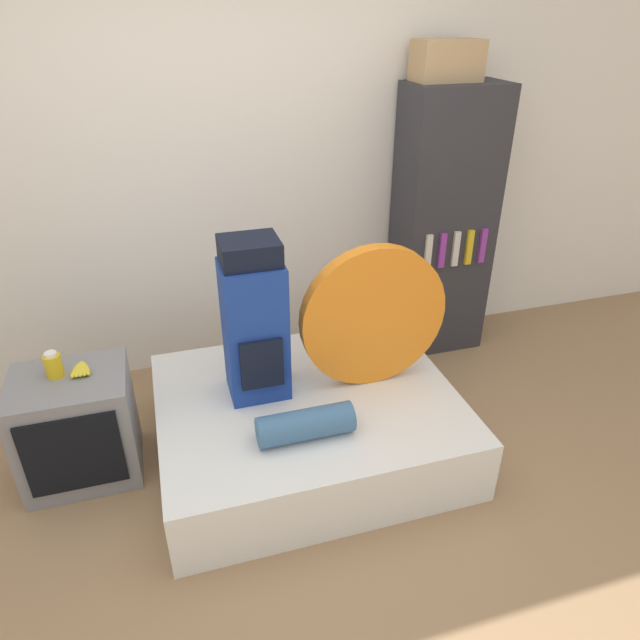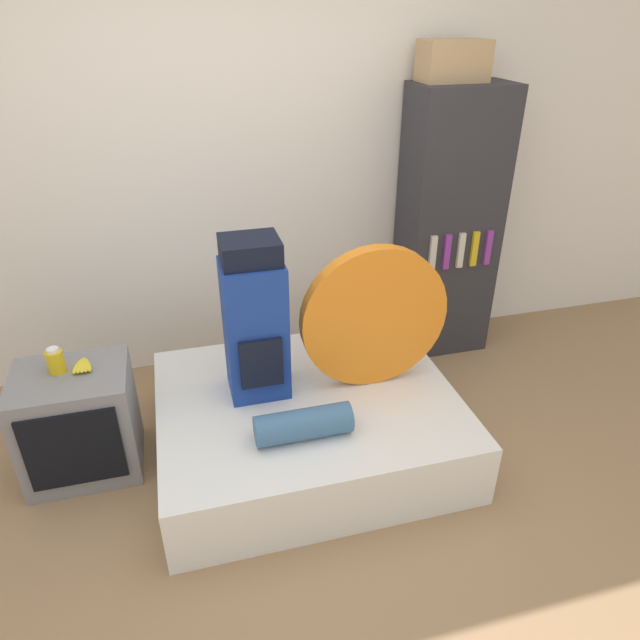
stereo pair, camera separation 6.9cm
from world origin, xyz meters
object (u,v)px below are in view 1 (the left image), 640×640
object	(u,v)px
tent_bag	(373,317)
backpack	(254,323)
canister	(53,365)
television	(78,427)
bookshelf	(443,225)
sleeping_roll	(305,424)
cardboard_box	(447,60)

from	to	relation	value
tent_bag	backpack	bearing A→B (deg)	172.77
canister	tent_bag	bearing A→B (deg)	-5.68
backpack	television	distance (m)	1.05
bookshelf	television	bearing A→B (deg)	-163.49
tent_bag	bookshelf	world-z (taller)	bookshelf
sleeping_roll	television	distance (m)	1.18
cardboard_box	bookshelf	bearing A→B (deg)	-25.76
tent_bag	bookshelf	distance (m)	1.14
sleeping_roll	canister	world-z (taller)	canister
television	cardboard_box	bearing A→B (deg)	17.80
tent_bag	bookshelf	size ratio (longest dim) A/B	0.44
tent_bag	television	distance (m)	1.61
tent_bag	cardboard_box	size ratio (longest dim) A/B	2.07
backpack	cardboard_box	bearing A→B (deg)	29.61
bookshelf	backpack	bearing A→B (deg)	-152.77
canister	sleeping_roll	bearing A→B (deg)	-24.92
television	cardboard_box	world-z (taller)	cardboard_box
bookshelf	sleeping_roll	bearing A→B (deg)	-137.47
tent_bag	cardboard_box	xyz separation A→B (m)	(0.73, 0.84, 1.13)
canister	bookshelf	xyz separation A→B (m)	(2.38, 0.65, 0.24)
sleeping_roll	canister	xyz separation A→B (m)	(-1.12, 0.52, 0.22)
sleeping_roll	television	world-z (taller)	television
backpack	sleeping_roll	bearing A→B (deg)	-72.17
sleeping_roll	television	size ratio (longest dim) A/B	0.79
canister	bookshelf	world-z (taller)	bookshelf
television	bookshelf	size ratio (longest dim) A/B	0.33
backpack	television	world-z (taller)	backpack
television	cardboard_box	distance (m)	2.86
backpack	sleeping_roll	distance (m)	0.57
backpack	tent_bag	size ratio (longest dim) A/B	1.09
sleeping_roll	cardboard_box	xyz separation A→B (m)	(1.20, 1.20, 1.45)
sleeping_roll	television	xyz separation A→B (m)	(-1.07, 0.47, -0.13)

